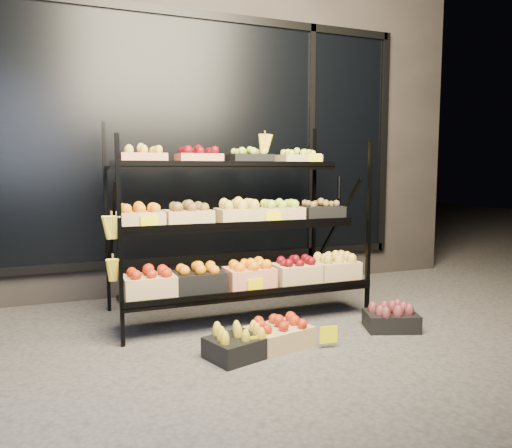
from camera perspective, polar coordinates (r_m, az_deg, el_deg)
name	(u,v)px	position (r m, az deg, el deg)	size (l,w,h in m)	color
ground	(265,336)	(3.85, 1.09, -12.71)	(24.00, 24.00, 0.00)	#514F4C
building	(182,128)	(6.13, -8.51, 10.82)	(6.00, 2.08, 3.50)	#2D2826
display_rack	(237,225)	(4.23, -2.17, -0.07)	(2.18, 1.02, 1.69)	black
tag_floor_a	(258,350)	(3.41, 0.22, -14.24)	(0.13, 0.01, 0.12)	#F7EA00
tag_floor_b	(329,340)	(3.63, 8.29, -12.99)	(0.13, 0.01, 0.12)	#F7EA00
floor_crate_midleft	(239,343)	(3.43, -1.93, -13.43)	(0.49, 0.42, 0.21)	black
floor_crate_midright	(279,333)	(3.62, 2.64, -12.34)	(0.49, 0.40, 0.21)	tan
floor_crate_right	(391,318)	(4.12, 15.18, -10.29)	(0.47, 0.41, 0.20)	black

